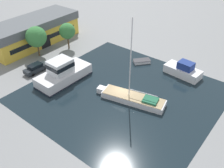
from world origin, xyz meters
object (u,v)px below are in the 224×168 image
Objects in this scene: warehouse_building at (33,31)px; parked_car at (36,68)px; sailboat_moored at (132,98)px; small_dinghy at (142,61)px; motor_cruiser at (63,73)px; quay_tree_near_building at (67,31)px; quay_tree_by_water at (36,37)px; cabin_boat at (183,70)px.

warehouse_building is 4.40× the size of parked_car.
small_dinghy is at bearing 13.31° from sailboat_moored.
sailboat_moored is 12.96m from motor_cruiser.
warehouse_building is at bearing 109.78° from quay_tree_near_building.
warehouse_building is 8.47m from quay_tree_near_building.
sailboat_moored reaches higher than motor_cruiser.
quay_tree_by_water is at bearing 138.50° from parked_car.
warehouse_building is 1.56× the size of sailboat_moored.
warehouse_building is 5.83× the size of small_dinghy.
sailboat_moored reaches higher than cabin_boat.
quay_tree_by_water is at bearing 159.92° from quay_tree_near_building.
small_dinghy is at bearing -74.14° from quay_tree_near_building.
motor_cruiser is at bearing -78.01° from small_dinghy.
quay_tree_near_building is 0.56× the size of motor_cruiser.
sailboat_moored reaches higher than small_dinghy.
warehouse_building is 32.91m from cabin_boat.
quay_tree_by_water reaches higher than warehouse_building.
warehouse_building reaches higher than parked_car.
quay_tree_by_water reaches higher than motor_cruiser.
cabin_boat is (15.60, -21.53, 0.21)m from parked_car.
small_dinghy is (11.04, 5.43, -0.28)m from sailboat_moored.
sailboat_moored is at bearing 171.39° from cabin_boat.
motor_cruiser reaches higher than cabin_boat.
quay_tree_near_building is at bearing 107.07° from cabin_boat.
small_dinghy is at bearing -116.61° from motor_cruiser.
motor_cruiser is (-6.44, -16.41, -1.24)m from warehouse_building.
small_dinghy is (7.31, -23.63, -2.43)m from warehouse_building.
sailboat_moored is 12.14m from cabin_boat.
quay_tree_by_water is 0.46× the size of sailboat_moored.
motor_cruiser reaches higher than parked_car.
quay_tree_by_water is 0.62× the size of motor_cruiser.
motor_cruiser is 2.79× the size of small_dinghy.
parked_car is 19.10m from sailboat_moored.
sailboat_moored is (3.79, -18.72, -0.20)m from parked_car.
quay_tree_near_building reaches higher than warehouse_building.
parked_car is at bearing 130.69° from cabin_boat.
small_dinghy is (14.84, -13.29, -0.49)m from parked_car.
warehouse_building is 12.93m from parked_car.
parked_car reaches higher than small_dinghy.
parked_car is 0.35× the size of sailboat_moored.
motor_cruiser is at bearing 137.96° from cabin_boat.
parked_car is 26.58m from cabin_boat.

